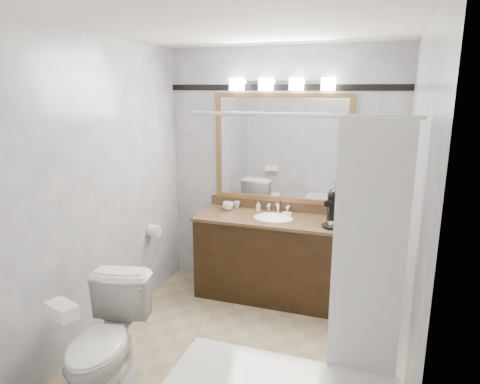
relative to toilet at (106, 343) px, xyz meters
name	(u,v)px	position (x,y,z in m)	size (l,w,h in m)	color
room	(240,204)	(0.71, 0.76, 0.85)	(2.42, 2.62, 2.52)	tan
vanity	(273,256)	(0.71, 1.77, 0.04)	(1.53, 0.58, 0.97)	black
mirror	(281,149)	(0.71, 2.04, 1.10)	(1.40, 0.04, 1.10)	olive
vanity_light_bar	(281,84)	(0.71, 1.99, 1.73)	(1.02, 0.14, 0.12)	silver
accent_stripe	(283,87)	(0.71, 2.05, 1.70)	(2.40, 0.01, 0.06)	black
tp_roll	(154,231)	(-0.43, 1.42, 0.30)	(0.12, 0.12, 0.11)	white
toilet	(106,343)	(0.00, 0.00, 0.00)	(0.45, 0.78, 0.80)	white
tissue_box	(62,310)	(0.00, -0.36, 0.44)	(0.20, 0.11, 0.08)	white
coffee_maker	(335,207)	(1.32, 1.71, 0.63)	(0.19, 0.23, 0.36)	black
cup_left	(228,206)	(0.20, 1.88, 0.49)	(0.11, 0.11, 0.09)	white
cup_right	(237,205)	(0.26, 1.99, 0.48)	(0.07, 0.07, 0.07)	white
soap_bottle_a	(258,206)	(0.51, 1.95, 0.50)	(0.04, 0.05, 0.10)	white
soap_bar	(287,214)	(0.83, 1.89, 0.46)	(0.09, 0.06, 0.03)	beige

